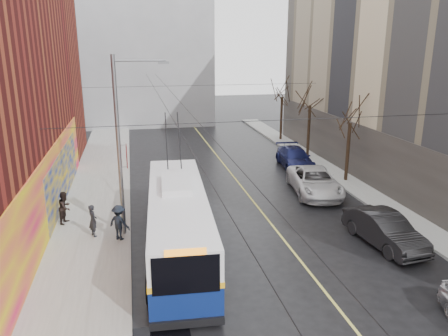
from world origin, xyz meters
The scene contains 18 objects.
sidewalk_left centered at (-8.00, 12.00, 0.07)m, with size 4.00×60.00×0.15m, color gray.
sidewalk_right centered at (9.00, 12.00, 0.07)m, with size 2.00×60.00×0.15m, color gray.
lane_line centered at (1.50, 14.00, 0.00)m, with size 0.12×50.00×0.01m, color #BFB74C.
building_far centered at (-6.00, 44.99, 9.02)m, with size 20.50×12.10×18.00m.
streetlight_pole centered at (-6.14, 10.00, 4.85)m, with size 2.65×0.60×9.00m.
catenary_wires centered at (-2.54, 14.77, 6.25)m, with size 18.00×60.00×0.22m.
tree_near centered at (9.00, 16.00, 4.98)m, with size 3.20×3.20×6.40m.
tree_mid centered at (9.00, 23.00, 5.25)m, with size 3.20×3.20×6.68m.
tree_far centered at (9.00, 30.00, 5.14)m, with size 3.20×3.20×6.57m.
pigeons_flying centered at (-2.57, 9.87, 6.59)m, with size 3.51×2.77×1.75m.
trolleybus centered at (-3.78, 7.55, 1.59)m, with size 3.39×12.19×5.72m.
parked_car_b centered at (6.06, 6.31, 0.80)m, with size 1.69×4.86×1.60m, color black.
parked_car_c centered at (5.80, 14.13, 0.82)m, with size 2.73×5.92×1.65m, color silver.
parked_car_d centered at (6.79, 20.26, 0.78)m, with size 2.17×5.34×1.55m, color #171C51.
following_car centered at (-2.30, 17.33, 0.68)m, with size 1.60×3.98×1.36m, color #A6A6AB.
pedestrian_a centered at (-7.79, 9.99, 0.98)m, with size 0.60×0.39×1.65m, color black.
pedestrian_b centered at (-9.37, 12.03, 1.03)m, with size 0.85×0.66×1.75m, color black.
pedestrian_c centered at (-6.50, 9.31, 1.04)m, with size 1.15×0.66×1.78m, color black.
Camera 1 is at (-5.59, -11.09, 9.48)m, focal length 35.00 mm.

